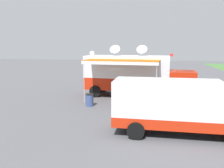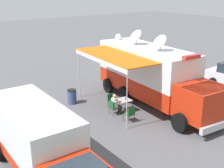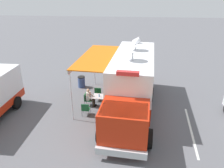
{
  "view_description": "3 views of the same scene",
  "coord_description": "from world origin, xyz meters",
  "views": [
    {
      "loc": [
        20.33,
        2.09,
        4.38
      ],
      "look_at": [
        2.33,
        -0.95,
        1.39
      ],
      "focal_mm": 37.75,
      "sensor_mm": 36.0,
      "label": 1
    },
    {
      "loc": [
        12.51,
        13.25,
        7.15
      ],
      "look_at": [
        1.82,
        -1.15,
        1.15
      ],
      "focal_mm": 47.6,
      "sensor_mm": 36.0,
      "label": 2
    },
    {
      "loc": [
        0.1,
        13.51,
        7.37
      ],
      "look_at": [
        1.38,
        0.33,
        1.54
      ],
      "focal_mm": 34.95,
      "sensor_mm": 36.0,
      "label": 3
    }
  ],
  "objects": [
    {
      "name": "ground_plane",
      "position": [
        0.0,
        0.0,
        0.0
      ],
      "size": [
        100.0,
        100.0,
        0.0
      ],
      "primitive_type": "plane",
      "color": "#5B5B60"
    },
    {
      "name": "seated_responder",
      "position": [
        2.87,
        0.64,
        0.65
      ],
      "size": [
        0.68,
        0.58,
        1.25
      ],
      "color": "silver",
      "rests_on": "ground"
    },
    {
      "name": "command_truck",
      "position": [
        0.09,
        0.74,
        1.95
      ],
      "size": [
        5.3,
        9.65,
        4.53
      ],
      "color": "red",
      "rests_on": "ground"
    },
    {
      "name": "support_truck",
      "position": [
        8.71,
        3.41,
        1.39
      ],
      "size": [
        2.43,
        6.84,
        2.7
      ],
      "color": "white",
      "rests_on": "ground"
    },
    {
      "name": "folding_table",
      "position": [
        2.26,
        0.6,
        0.67
      ],
      "size": [
        0.86,
        0.86,
        0.73
      ],
      "color": "silver",
      "rests_on": "ground"
    },
    {
      "name": "folding_chair_at_table",
      "position": [
        3.06,
        0.63,
        0.51
      ],
      "size": [
        0.52,
        0.52,
        0.87
      ],
      "color": "#19562D",
      "rests_on": "ground"
    },
    {
      "name": "folding_chair_beside_table",
      "position": [
        2.49,
        -0.25,
        0.51
      ],
      "size": [
        0.52,
        0.52,
        0.87
      ],
      "color": "#19562D",
      "rests_on": "ground"
    },
    {
      "name": "water_bottle",
      "position": [
        2.21,
        0.68,
        0.83
      ],
      "size": [
        0.07,
        0.07,
        0.22
      ],
      "color": "#4C99D8",
      "rests_on": "folding_table"
    },
    {
      "name": "folding_chair_spare_by_truck",
      "position": [
        2.88,
        1.95,
        0.51
      ],
      "size": [
        0.49,
        0.49,
        0.87
      ],
      "color": "#19562D",
      "rests_on": "ground"
    },
    {
      "name": "trash_bin",
      "position": [
        4.11,
        -2.3,
        0.46
      ],
      "size": [
        0.57,
        0.57,
        0.91
      ],
      "color": "#384C7F",
      "rests_on": "ground"
    },
    {
      "name": "lot_stripe",
      "position": [
        -3.36,
        2.88,
        0.0
      ],
      "size": [
        0.5,
        4.79,
        0.01
      ],
      "primitive_type": "cube",
      "rotation": [
        0.0,
        0.0,
        -0.08
      ],
      "color": "silver",
      "rests_on": "ground"
    }
  ]
}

